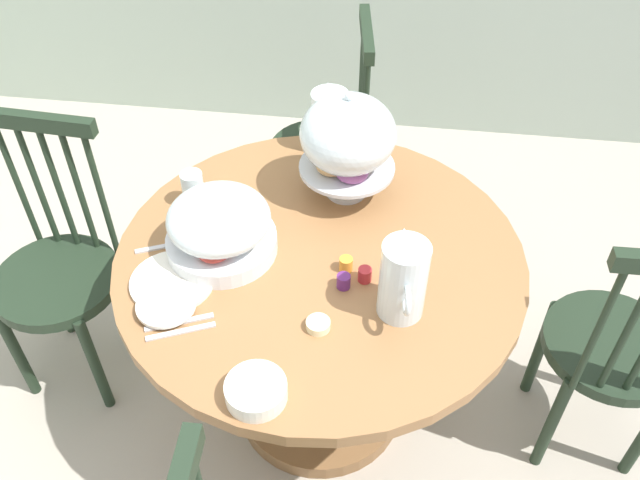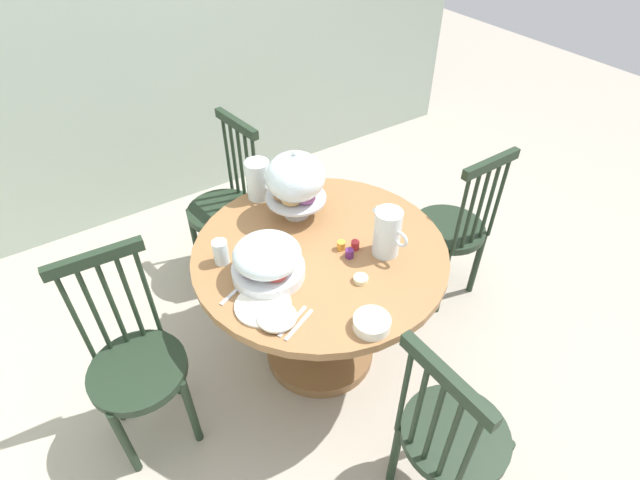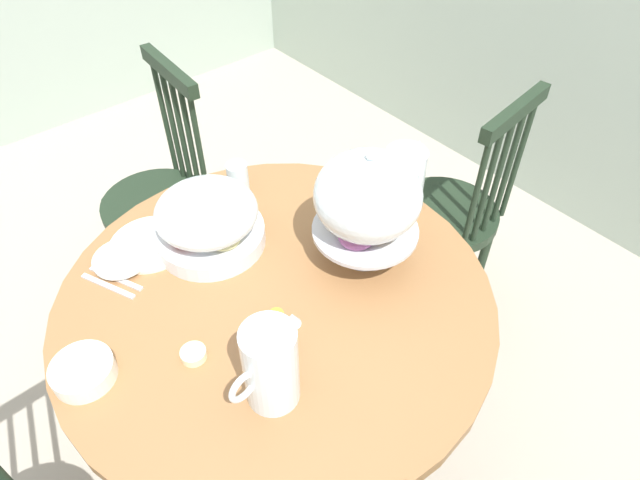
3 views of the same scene
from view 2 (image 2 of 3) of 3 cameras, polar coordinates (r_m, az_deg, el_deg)
The scene contains 22 objects.
ground_plane at distance 2.68m, azimuth 0.48°, elevation -13.62°, with size 10.00×10.00×0.00m, color #A89E8E.
wall_back at distance 3.36m, azimuth -18.68°, elevation 23.70°, with size 4.80×0.06×2.60m, color #9EAD9E.
dining_table at distance 2.32m, azimuth 0.00°, elevation -5.27°, with size 1.12×1.12×0.74m.
windsor_chair_near_window at distance 2.80m, azimuth 14.94°, elevation 1.03°, with size 0.40×0.40×0.97m.
windsor_chair_by_cabinet at distance 2.91m, azimuth -10.80°, elevation 3.52°, with size 0.40×0.40×0.97m.
windsor_chair_facing_door at distance 2.23m, azimuth -20.45°, elevation -13.48°, with size 0.40×0.40×0.97m.
windsor_chair_far_side at distance 2.00m, azimuth 14.81°, elevation -21.23°, with size 0.40×0.40×0.97m.
pastry_stand_with_dome at distance 2.24m, azimuth -2.87°, elevation 6.98°, with size 0.28×0.28×0.34m.
fruit_platter_covered at distance 1.99m, azimuth -6.08°, elevation -2.30°, with size 0.30×0.30×0.18m.
orange_juice_pitcher at distance 2.09m, azimuth 7.74°, elevation 0.64°, with size 0.12×0.20×0.22m.
milk_pitcher at distance 2.43m, azimuth -7.12°, elevation 6.75°, with size 0.12×0.20×0.20m.
china_plate_large at distance 1.93m, azimuth -6.60°, elevation -7.49°, with size 0.22×0.22×0.01m, color white.
china_plate_small at distance 1.87m, azimuth -4.98°, elevation -8.83°, with size 0.15×0.15×0.01m, color white.
cereal_bowl at distance 1.85m, azimuth 6.00°, elevation -9.52°, with size 0.14×0.14×0.04m, color white.
drinking_glass at distance 2.10m, azimuth -11.40°, elevation -1.37°, with size 0.06×0.06×0.11m, color silver.
butter_dish at distance 2.01m, azimuth 4.73°, elevation -4.52°, with size 0.06×0.06×0.02m, color beige.
jam_jar_strawberry at distance 2.15m, azimuth 4.08°, elevation -0.58°, with size 0.04×0.04×0.04m, color #B7282D.
jam_jar_apricot at distance 2.14m, azimuth 2.47°, elevation -0.65°, with size 0.04×0.04×0.04m, color orange.
jam_jar_grape at distance 2.11m, azimuth 3.42°, elevation -1.56°, with size 0.04×0.04×0.04m, color #5B2366.
table_knife at distance 1.87m, azimuth -3.19°, elevation -9.34°, with size 0.17×0.01×0.01m, color silver.
dinner_fork at distance 1.86m, azimuth -2.42°, elevation -9.74°, with size 0.17×0.01×0.01m, color silver.
soup_spoon at distance 2.00m, azimuth -9.75°, elevation -5.85°, with size 0.17×0.01×0.01m, color silver.
Camera 2 is at (-0.88, -1.29, 2.17)m, focal length 27.72 mm.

